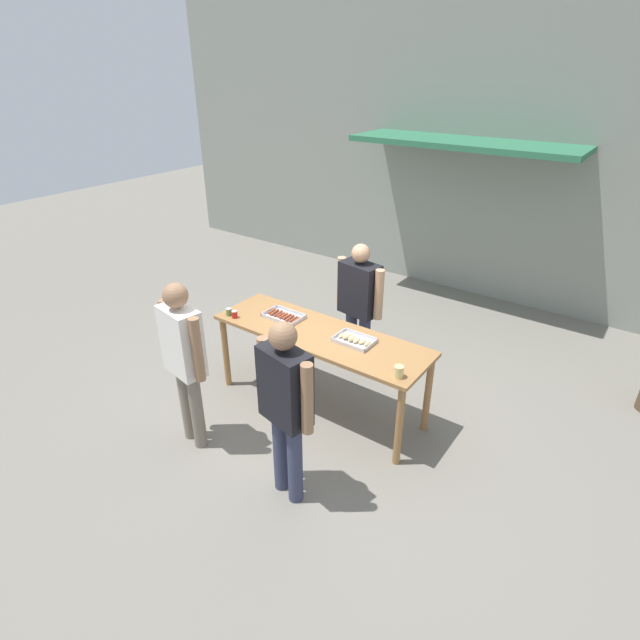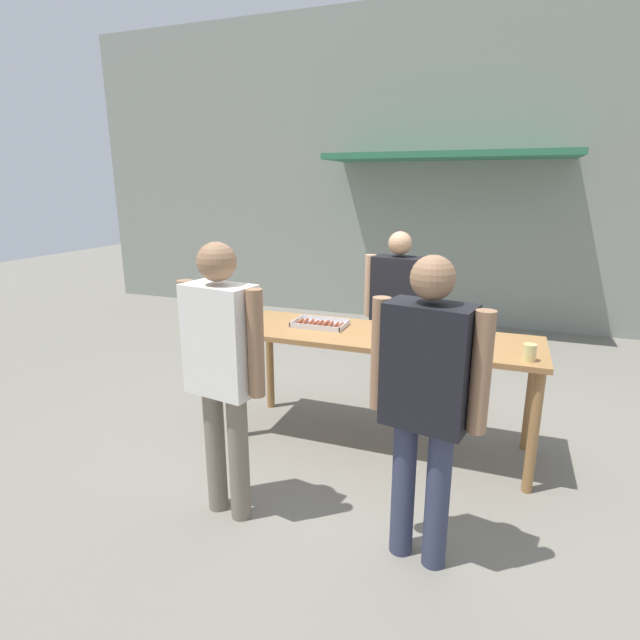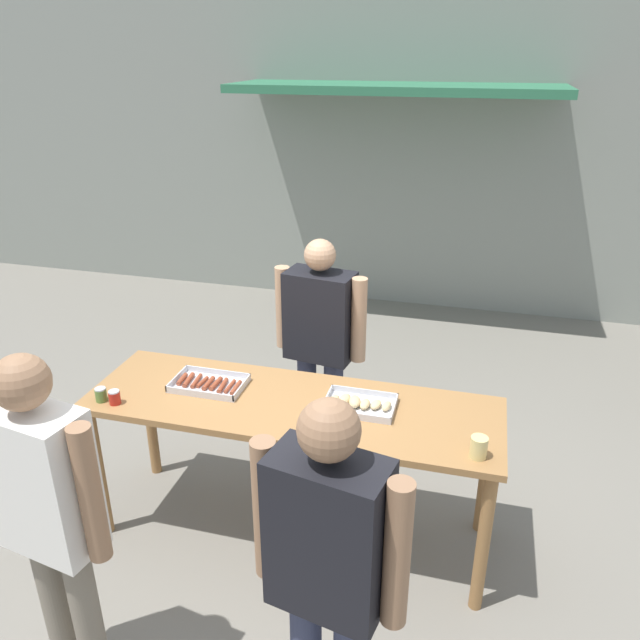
{
  "view_description": "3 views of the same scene",
  "coord_description": "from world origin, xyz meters",
  "px_view_note": "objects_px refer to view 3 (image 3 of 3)",
  "views": [
    {
      "loc": [
        2.64,
        -3.66,
        3.42
      ],
      "look_at": [
        0.0,
        0.0,
        1.07
      ],
      "focal_mm": 28.0,
      "sensor_mm": 36.0,
      "label": 1
    },
    {
      "loc": [
        0.84,
        -3.61,
        2.03
      ],
      "look_at": [
        -0.53,
        0.05,
        0.97
      ],
      "focal_mm": 28.0,
      "sensor_mm": 36.0,
      "label": 2
    },
    {
      "loc": [
        0.94,
        -2.9,
        2.78
      ],
      "look_at": [
        -0.06,
        0.86,
        1.06
      ],
      "focal_mm": 35.0,
      "sensor_mm": 36.0,
      "label": 3
    }
  ],
  "objects_px": {
    "food_tray_buns": "(359,404)",
    "condiment_jar_mustard": "(101,395)",
    "person_customer_holding_hotdog": "(48,505)",
    "person_customer_with_cup": "(328,561)",
    "condiment_jar_ketchup": "(115,397)",
    "food_tray_sausages": "(209,384)",
    "person_server_behind_table": "(320,333)",
    "beer_cup": "(479,447)"
  },
  "relations": [
    {
      "from": "food_tray_buns",
      "to": "condiment_jar_mustard",
      "type": "bearing_deg",
      "value": -167.72
    },
    {
      "from": "person_customer_holding_hotdog",
      "to": "person_customer_with_cup",
      "type": "relative_size",
      "value": 1.01
    },
    {
      "from": "condiment_jar_mustard",
      "to": "person_customer_holding_hotdog",
      "type": "height_order",
      "value": "person_customer_holding_hotdog"
    },
    {
      "from": "condiment_jar_mustard",
      "to": "condiment_jar_ketchup",
      "type": "height_order",
      "value": "same"
    },
    {
      "from": "food_tray_sausages",
      "to": "person_customer_holding_hotdog",
      "type": "distance_m",
      "value": 1.27
    },
    {
      "from": "condiment_jar_mustard",
      "to": "person_server_behind_table",
      "type": "relative_size",
      "value": 0.05
    },
    {
      "from": "food_tray_sausages",
      "to": "beer_cup",
      "type": "relative_size",
      "value": 3.79
    },
    {
      "from": "person_server_behind_table",
      "to": "person_customer_with_cup",
      "type": "bearing_deg",
      "value": -65.76
    },
    {
      "from": "food_tray_sausages",
      "to": "condiment_jar_mustard",
      "type": "relative_size",
      "value": 5.22
    },
    {
      "from": "condiment_jar_mustard",
      "to": "person_server_behind_table",
      "type": "height_order",
      "value": "person_server_behind_table"
    },
    {
      "from": "condiment_jar_ketchup",
      "to": "beer_cup",
      "type": "xyz_separation_m",
      "value": [
        2.0,
        0.02,
        0.02
      ]
    },
    {
      "from": "food_tray_buns",
      "to": "person_customer_with_cup",
      "type": "relative_size",
      "value": 0.23
    },
    {
      "from": "food_tray_sausages",
      "to": "person_customer_with_cup",
      "type": "xyz_separation_m",
      "value": [
        1.05,
        -1.24,
        0.08
      ]
    },
    {
      "from": "food_tray_sausages",
      "to": "condiment_jar_mustard",
      "type": "xyz_separation_m",
      "value": [
        -0.52,
        -0.31,
        0.03
      ]
    },
    {
      "from": "condiment_jar_mustard",
      "to": "food_tray_sausages",
      "type": "bearing_deg",
      "value": 30.74
    },
    {
      "from": "person_server_behind_table",
      "to": "person_customer_with_cup",
      "type": "height_order",
      "value": "person_customer_with_cup"
    },
    {
      "from": "condiment_jar_mustard",
      "to": "person_customer_holding_hotdog",
      "type": "xyz_separation_m",
      "value": [
        0.37,
        -0.95,
        0.07
      ]
    },
    {
      "from": "person_customer_with_cup",
      "to": "condiment_jar_ketchup",
      "type": "bearing_deg",
      "value": -20.76
    },
    {
      "from": "food_tray_buns",
      "to": "beer_cup",
      "type": "height_order",
      "value": "beer_cup"
    },
    {
      "from": "beer_cup",
      "to": "person_customer_with_cup",
      "type": "distance_m",
      "value": 1.08
    },
    {
      "from": "beer_cup",
      "to": "person_customer_holding_hotdog",
      "type": "relative_size",
      "value": 0.07
    },
    {
      "from": "food_tray_buns",
      "to": "beer_cup",
      "type": "bearing_deg",
      "value": -24.43
    },
    {
      "from": "beer_cup",
      "to": "person_server_behind_table",
      "type": "height_order",
      "value": "person_server_behind_table"
    },
    {
      "from": "food_tray_sausages",
      "to": "person_server_behind_table",
      "type": "height_order",
      "value": "person_server_behind_table"
    },
    {
      "from": "food_tray_buns",
      "to": "condiment_jar_mustard",
      "type": "height_order",
      "value": "condiment_jar_mustard"
    },
    {
      "from": "beer_cup",
      "to": "person_customer_with_cup",
      "type": "bearing_deg",
      "value": -119.0
    },
    {
      "from": "food_tray_sausages",
      "to": "person_server_behind_table",
      "type": "bearing_deg",
      "value": 59.96
    },
    {
      "from": "condiment_jar_mustard",
      "to": "beer_cup",
      "type": "relative_size",
      "value": 0.73
    },
    {
      "from": "person_server_behind_table",
      "to": "person_customer_with_cup",
      "type": "distance_m",
      "value": 2.13
    },
    {
      "from": "person_server_behind_table",
      "to": "person_customer_with_cup",
      "type": "relative_size",
      "value": 0.95
    },
    {
      "from": "food_tray_buns",
      "to": "condiment_jar_ketchup",
      "type": "distance_m",
      "value": 1.38
    },
    {
      "from": "condiment_jar_mustard",
      "to": "person_customer_with_cup",
      "type": "relative_size",
      "value": 0.05
    },
    {
      "from": "beer_cup",
      "to": "person_server_behind_table",
      "type": "bearing_deg",
      "value": 134.78
    },
    {
      "from": "person_customer_with_cup",
      "to": "person_server_behind_table",
      "type": "bearing_deg",
      "value": -62.96
    },
    {
      "from": "condiment_jar_ketchup",
      "to": "beer_cup",
      "type": "distance_m",
      "value": 2.0
    },
    {
      "from": "person_customer_holding_hotdog",
      "to": "person_customer_with_cup",
      "type": "xyz_separation_m",
      "value": [
        1.19,
        0.02,
        -0.02
      ]
    },
    {
      "from": "person_customer_with_cup",
      "to": "condiment_jar_mustard",
      "type": "bearing_deg",
      "value": -19.42
    },
    {
      "from": "food_tray_sausages",
      "to": "person_customer_with_cup",
      "type": "height_order",
      "value": "person_customer_with_cup"
    },
    {
      "from": "condiment_jar_mustard",
      "to": "person_customer_with_cup",
      "type": "height_order",
      "value": "person_customer_with_cup"
    },
    {
      "from": "food_tray_sausages",
      "to": "person_customer_holding_hotdog",
      "type": "bearing_deg",
      "value": -96.72
    },
    {
      "from": "condiment_jar_mustard",
      "to": "food_tray_buns",
      "type": "bearing_deg",
      "value": 12.28
    },
    {
      "from": "condiment_jar_mustard",
      "to": "condiment_jar_ketchup",
      "type": "bearing_deg",
      "value": -4.27
    }
  ]
}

